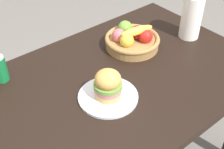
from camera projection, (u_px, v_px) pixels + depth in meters
dining_table at (116, 94)px, 1.50m from camera, size 1.40×0.90×0.75m
plate at (108, 97)px, 1.33m from camera, size 0.26×0.26×0.01m
sandwich at (108, 84)px, 1.28m from camera, size 0.12×0.12×0.13m
soda_can at (0, 69)px, 1.39m from camera, size 0.07×0.07×0.13m
fruit_basket at (132, 39)px, 1.61m from camera, size 0.29×0.29×0.14m
paper_towel_roll at (192, 17)px, 1.65m from camera, size 0.11×0.11×0.24m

